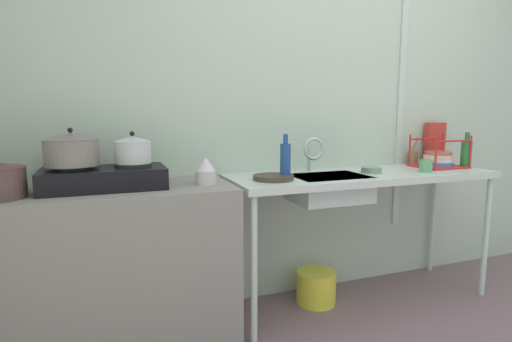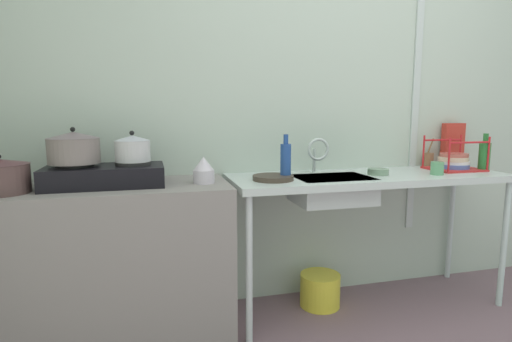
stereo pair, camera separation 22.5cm
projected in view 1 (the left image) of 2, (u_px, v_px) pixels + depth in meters
wall_back at (337, 95)px, 2.74m from camera, size 5.21×0.10×2.64m
wall_metal_strip at (402, 77)px, 2.84m from camera, size 0.05×0.01×2.11m
counter_concrete at (112, 269)px, 2.05m from camera, size 1.23×0.54×0.83m
counter_sink at (363, 183)px, 2.52m from camera, size 1.70×0.54×0.83m
stove at (104, 178)px, 1.98m from camera, size 0.58×0.31×0.12m
pot_on_left_burner at (71, 149)px, 1.91m from camera, size 0.25×0.25×0.18m
pot_on_right_burner at (133, 149)px, 2.01m from camera, size 0.18×0.18×0.16m
percolator at (206, 171)px, 2.11m from camera, size 0.11×0.11×0.14m
sink_basin at (329, 188)px, 2.40m from camera, size 0.44×0.32×0.15m
faucet at (313, 151)px, 2.49m from camera, size 0.14×0.08×0.22m
frying_pan at (273, 177)px, 2.25m from camera, size 0.23×0.23×0.03m
dish_rack at (438, 160)px, 2.76m from camera, size 0.31×0.26×0.22m
cup_by_rack at (426, 166)px, 2.54m from camera, size 0.08×0.08×0.08m
small_bowl_on_drainboard at (371, 170)px, 2.50m from camera, size 0.12×0.12×0.04m
bottle_by_sink at (285, 160)px, 2.26m from camera, size 0.06×0.06×0.25m
bottle_by_rack at (466, 153)px, 2.73m from camera, size 0.07×0.07×0.24m
cereal_box at (435, 143)px, 2.97m from camera, size 0.16×0.05×0.30m
utensil_jar at (413, 158)px, 2.91m from camera, size 0.07×0.07×0.20m
bucket_on_floor at (316, 287)px, 2.57m from camera, size 0.25×0.25×0.20m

